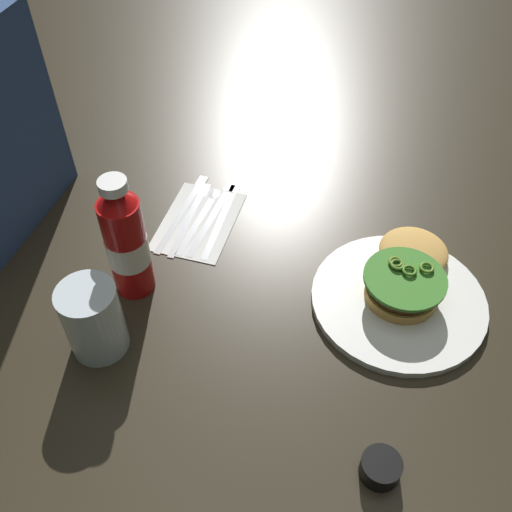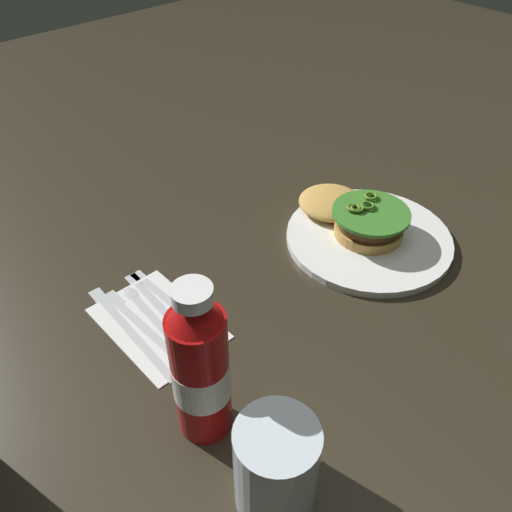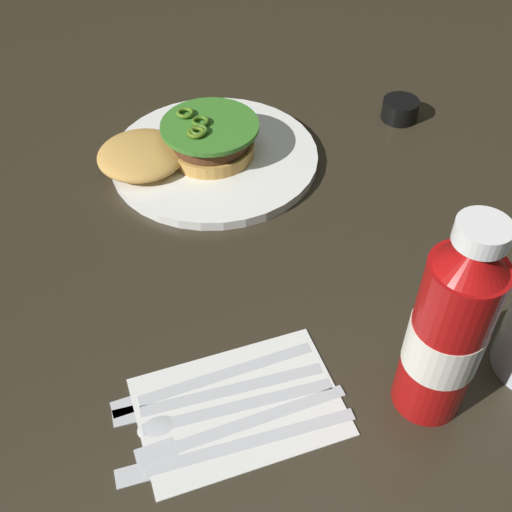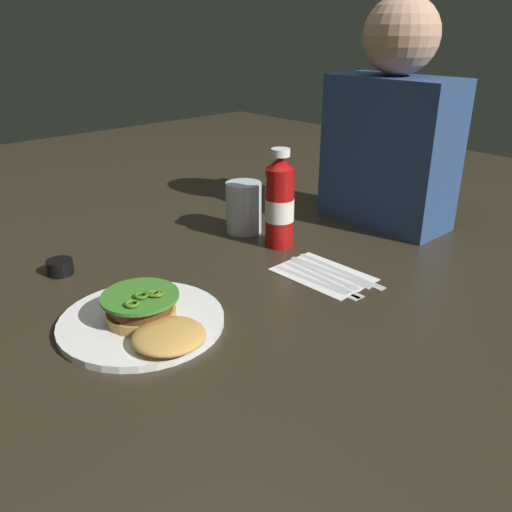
{
  "view_description": "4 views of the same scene",
  "coord_description": "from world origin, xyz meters",
  "px_view_note": "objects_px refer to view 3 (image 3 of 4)",
  "views": [
    {
      "loc": [
        -0.48,
        -0.1,
        0.73
      ],
      "look_at": [
        0.11,
        0.08,
        0.05
      ],
      "focal_mm": 40.76,
      "sensor_mm": 36.0,
      "label": 1
    },
    {
      "loc": [
        -0.26,
        0.46,
        0.56
      ],
      "look_at": [
        0.16,
        0.08,
        0.08
      ],
      "focal_mm": 37.21,
      "sensor_mm": 36.0,
      "label": 2
    },
    {
      "loc": [
        0.29,
        0.52,
        0.52
      ],
      "look_at": [
        0.15,
        0.1,
        0.06
      ],
      "focal_mm": 44.42,
      "sensor_mm": 36.0,
      "label": 3
    },
    {
      "loc": [
        0.82,
        -0.53,
        0.46
      ],
      "look_at": [
        0.14,
        0.1,
        0.06
      ],
      "focal_mm": 37.33,
      "sensor_mm": 36.0,
      "label": 4
    }
  ],
  "objects_px": {
    "steak_knife": "(206,394)",
    "fork_utensil": "(225,429)",
    "ketchup_bottle": "(448,332)",
    "napkin": "(239,406)",
    "burger_sandwich": "(185,145)",
    "dinner_plate": "(215,157)",
    "butter_knife": "(201,380)",
    "spoon_utensil": "(208,412)",
    "table_knife": "(223,448)",
    "condiment_cup": "(400,110)"
  },
  "relations": [
    {
      "from": "steak_knife",
      "to": "table_knife",
      "type": "relative_size",
      "value": 0.93
    },
    {
      "from": "condiment_cup",
      "to": "spoon_utensil",
      "type": "relative_size",
      "value": 0.28
    },
    {
      "from": "ketchup_bottle",
      "to": "table_knife",
      "type": "distance_m",
      "value": 0.22
    },
    {
      "from": "butter_knife",
      "to": "spoon_utensil",
      "type": "distance_m",
      "value": 0.04
    },
    {
      "from": "napkin",
      "to": "fork_utensil",
      "type": "relative_size",
      "value": 0.93
    },
    {
      "from": "fork_utensil",
      "to": "dinner_plate",
      "type": "bearing_deg",
      "value": -104.29
    },
    {
      "from": "burger_sandwich",
      "to": "condiment_cup",
      "type": "xyz_separation_m",
      "value": [
        -0.32,
        -0.01,
        -0.02
      ]
    },
    {
      "from": "spoon_utensil",
      "to": "table_knife",
      "type": "distance_m",
      "value": 0.04
    },
    {
      "from": "table_knife",
      "to": "condiment_cup",
      "type": "bearing_deg",
      "value": -132.68
    },
    {
      "from": "steak_knife",
      "to": "fork_utensil",
      "type": "distance_m",
      "value": 0.04
    },
    {
      "from": "fork_utensil",
      "to": "table_knife",
      "type": "relative_size",
      "value": 0.92
    },
    {
      "from": "burger_sandwich",
      "to": "condiment_cup",
      "type": "distance_m",
      "value": 0.32
    },
    {
      "from": "ketchup_bottle",
      "to": "butter_knife",
      "type": "xyz_separation_m",
      "value": [
        0.2,
        -0.08,
        -0.09
      ]
    },
    {
      "from": "burger_sandwich",
      "to": "ketchup_bottle",
      "type": "bearing_deg",
      "value": 106.92
    },
    {
      "from": "napkin",
      "to": "butter_knife",
      "type": "relative_size",
      "value": 0.93
    },
    {
      "from": "dinner_plate",
      "to": "butter_knife",
      "type": "height_order",
      "value": "dinner_plate"
    },
    {
      "from": "burger_sandwich",
      "to": "napkin",
      "type": "height_order",
      "value": "burger_sandwich"
    },
    {
      "from": "ketchup_bottle",
      "to": "napkin",
      "type": "xyz_separation_m",
      "value": [
        0.17,
        -0.04,
        -0.1
      ]
    },
    {
      "from": "steak_knife",
      "to": "table_knife",
      "type": "bearing_deg",
      "value": 89.71
    },
    {
      "from": "steak_knife",
      "to": "table_knife",
      "type": "xyz_separation_m",
      "value": [
        0.0,
        0.06,
        0.0
      ]
    },
    {
      "from": "ketchup_bottle",
      "to": "butter_knife",
      "type": "height_order",
      "value": "ketchup_bottle"
    },
    {
      "from": "dinner_plate",
      "to": "fork_utensil",
      "type": "distance_m",
      "value": 0.4
    },
    {
      "from": "steak_knife",
      "to": "dinner_plate",
      "type": "bearing_deg",
      "value": -106.92
    },
    {
      "from": "burger_sandwich",
      "to": "fork_utensil",
      "type": "relative_size",
      "value": 1.06
    },
    {
      "from": "ketchup_bottle",
      "to": "spoon_utensil",
      "type": "height_order",
      "value": "ketchup_bottle"
    },
    {
      "from": "butter_knife",
      "to": "table_knife",
      "type": "xyz_separation_m",
      "value": [
        0.0,
        0.07,
        0.0
      ]
    },
    {
      "from": "burger_sandwich",
      "to": "dinner_plate",
      "type": "bearing_deg",
      "value": 173.8
    },
    {
      "from": "steak_knife",
      "to": "spoon_utensil",
      "type": "bearing_deg",
      "value": 81.75
    },
    {
      "from": "steak_knife",
      "to": "spoon_utensil",
      "type": "xyz_separation_m",
      "value": [
        0.0,
        0.02,
        0.0
      ]
    },
    {
      "from": "condiment_cup",
      "to": "table_knife",
      "type": "distance_m",
      "value": 0.57
    },
    {
      "from": "steak_knife",
      "to": "spoon_utensil",
      "type": "distance_m",
      "value": 0.02
    },
    {
      "from": "ketchup_bottle",
      "to": "fork_utensil",
      "type": "relative_size",
      "value": 1.1
    },
    {
      "from": "fork_utensil",
      "to": "table_knife",
      "type": "bearing_deg",
      "value": 66.72
    },
    {
      "from": "butter_knife",
      "to": "fork_utensil",
      "type": "relative_size",
      "value": 1.0
    },
    {
      "from": "dinner_plate",
      "to": "burger_sandwich",
      "type": "bearing_deg",
      "value": -6.2
    },
    {
      "from": "fork_utensil",
      "to": "condiment_cup",
      "type": "bearing_deg",
      "value": -133.33
    },
    {
      "from": "condiment_cup",
      "to": "fork_utensil",
      "type": "relative_size",
      "value": 0.26
    },
    {
      "from": "table_knife",
      "to": "dinner_plate",
      "type": "bearing_deg",
      "value": -104.69
    },
    {
      "from": "steak_knife",
      "to": "table_knife",
      "type": "height_order",
      "value": "same"
    },
    {
      "from": "condiment_cup",
      "to": "napkin",
      "type": "height_order",
      "value": "condiment_cup"
    },
    {
      "from": "ketchup_bottle",
      "to": "table_knife",
      "type": "relative_size",
      "value": 1.01
    },
    {
      "from": "napkin",
      "to": "table_knife",
      "type": "distance_m",
      "value": 0.05
    },
    {
      "from": "dinner_plate",
      "to": "spoon_utensil",
      "type": "bearing_deg",
      "value": 73.5
    },
    {
      "from": "napkin",
      "to": "table_knife",
      "type": "height_order",
      "value": "table_knife"
    },
    {
      "from": "napkin",
      "to": "burger_sandwich",
      "type": "bearing_deg",
      "value": -96.46
    },
    {
      "from": "butter_knife",
      "to": "steak_knife",
      "type": "height_order",
      "value": "same"
    },
    {
      "from": "burger_sandwich",
      "to": "ketchup_bottle",
      "type": "distance_m",
      "value": 0.44
    },
    {
      "from": "burger_sandwich",
      "to": "fork_utensil",
      "type": "distance_m",
      "value": 0.4
    },
    {
      "from": "spoon_utensil",
      "to": "table_knife",
      "type": "height_order",
      "value": "same"
    },
    {
      "from": "fork_utensil",
      "to": "ketchup_bottle",
      "type": "bearing_deg",
      "value": 172.6
    }
  ]
}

